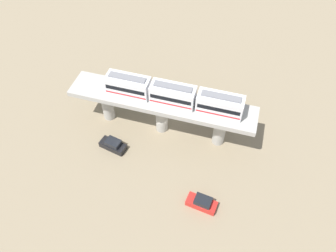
{
  "coord_description": "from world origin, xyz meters",
  "views": [
    {
      "loc": [
        32.36,
        10.5,
        41.74
      ],
      "look_at": [
        2.5,
        1.77,
        4.12
      ],
      "focal_mm": 34.56,
      "sensor_mm": 36.0,
      "label": 1
    }
  ],
  "objects": [
    {
      "name": "ground_plane",
      "position": [
        0.0,
        0.0,
        0.0
      ],
      "size": [
        120.0,
        120.0,
        0.0
      ],
      "primitive_type": "plane",
      "color": "#84755B"
    },
    {
      "name": "viaduct",
      "position": [
        0.0,
        0.0,
        5.25
      ],
      "size": [
        5.2,
        28.85,
        6.87
      ],
      "color": "#A8A59E",
      "rests_on": "ground"
    },
    {
      "name": "train",
      "position": [
        0.0,
        1.77,
        8.4
      ],
      "size": [
        2.64,
        20.5,
        3.24
      ],
      "color": "silver",
      "rests_on": "viaduct"
    },
    {
      "name": "parked_car_red",
      "position": [
        11.69,
        9.32,
        0.74
      ],
      "size": [
        2.31,
        4.39,
        1.76
      ],
      "rotation": [
        0.0,
        0.0,
        -0.12
      ],
      "color": "red",
      "rests_on": "ground"
    },
    {
      "name": "parked_car_black",
      "position": [
        5.94,
        -6.23,
        0.74
      ],
      "size": [
        2.61,
        4.48,
        1.76
      ],
      "rotation": [
        0.0,
        0.0,
        -0.2
      ],
      "color": "black",
      "rests_on": "ground"
    },
    {
      "name": "tree_near_viaduct",
      "position": [
        -5.1,
        -7.43,
        3.36
      ],
      "size": [
        2.71,
        2.71,
        4.75
      ],
      "color": "brown",
      "rests_on": "ground"
    }
  ]
}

